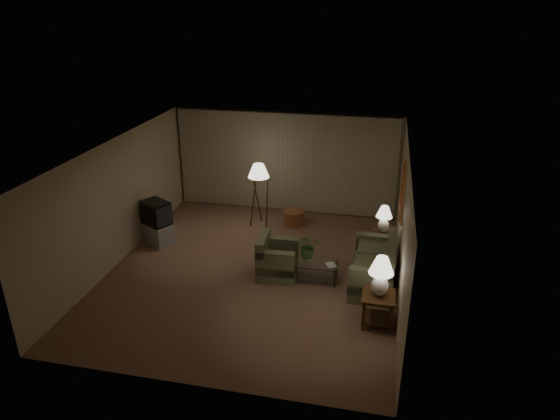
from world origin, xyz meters
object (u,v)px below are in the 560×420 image
(side_table_far, at_px, (382,240))
(vase, at_px, (308,258))
(armchair, at_px, (278,260))
(table_lamp_far, at_px, (384,217))
(coffee_table, at_px, (315,268))
(floor_lamp, at_px, (259,194))
(side_table_near, at_px, (378,304))
(tv_cabinet, at_px, (158,233))
(table_lamp_near, at_px, (381,273))
(ottoman, at_px, (294,217))
(crt_tv, at_px, (156,213))
(sofa, at_px, (373,268))

(side_table_far, xyz_separation_m, vase, (-1.46, -1.35, 0.11))
(armchair, height_order, table_lamp_far, table_lamp_far)
(side_table_far, bearing_deg, coffee_table, -134.13)
(armchair, bearing_deg, coffee_table, -95.97)
(floor_lamp, bearing_deg, vase, -55.67)
(side_table_near, xyz_separation_m, table_lamp_far, (-0.00, 2.60, 0.55))
(tv_cabinet, bearing_deg, table_lamp_near, 7.89)
(ottoman, bearing_deg, floor_lamp, -164.34)
(side_table_far, relative_size, crt_tv, 0.76)
(side_table_near, bearing_deg, tv_cabinet, 157.41)
(floor_lamp, distance_m, vase, 2.93)
(side_table_near, distance_m, table_lamp_near, 0.63)
(sofa, height_order, floor_lamp, floor_lamp)
(tv_cabinet, bearing_deg, vase, 16.76)
(table_lamp_near, bearing_deg, table_lamp_far, 90.00)
(ottoman, bearing_deg, coffee_table, -70.44)
(sofa, distance_m, table_lamp_near, 1.52)
(table_lamp_near, bearing_deg, floor_lamp, 130.33)
(sofa, height_order, vase, sofa)
(side_table_far, height_order, floor_lamp, floor_lamp)
(armchair, height_order, vase, armchair)
(crt_tv, relative_size, floor_lamp, 0.48)
(sofa, bearing_deg, armchair, -86.84)
(table_lamp_near, bearing_deg, crt_tv, 157.41)
(crt_tv, bearing_deg, floor_lamp, 65.85)
(sofa, bearing_deg, table_lamp_near, 7.75)
(side_table_near, height_order, tv_cabinet, side_table_near)
(crt_tv, bearing_deg, armchair, 14.73)
(floor_lamp, bearing_deg, table_lamp_far, -18.76)
(table_lamp_near, height_order, coffee_table, table_lamp_near)
(coffee_table, xyz_separation_m, vase, (-0.15, -0.00, 0.22))
(armchair, distance_m, vase, 0.66)
(armchair, bearing_deg, tv_cabinet, 71.18)
(tv_cabinet, height_order, floor_lamp, floor_lamp)
(side_table_near, distance_m, side_table_far, 2.60)
(ottoman, bearing_deg, table_lamp_far, -29.89)
(side_table_near, height_order, vase, side_table_near)
(side_table_near, relative_size, floor_lamp, 0.37)
(table_lamp_far, relative_size, crt_tv, 0.78)
(sofa, height_order, table_lamp_near, table_lamp_near)
(coffee_table, bearing_deg, tv_cabinet, 166.78)
(tv_cabinet, relative_size, crt_tv, 1.10)
(armchair, relative_size, ottoman, 1.68)
(side_table_near, relative_size, table_lamp_far, 0.97)
(side_table_far, bearing_deg, ottoman, 150.11)
(coffee_table, distance_m, tv_cabinet, 4.00)
(table_lamp_near, relative_size, table_lamp_far, 1.21)
(table_lamp_far, relative_size, ottoman, 1.13)
(table_lamp_near, distance_m, coffee_table, 1.97)
(armchair, relative_size, side_table_near, 1.54)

